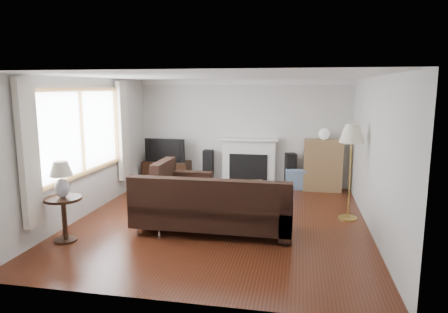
% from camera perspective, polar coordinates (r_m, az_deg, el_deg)
% --- Properties ---
extents(room, '(5.10, 5.60, 2.54)m').
position_cam_1_polar(room, '(6.83, -0.47, 0.82)').
color(room, '#491E10').
rests_on(room, ground).
extents(window, '(0.12, 2.74, 1.54)m').
position_cam_1_polar(window, '(7.48, -19.56, 3.36)').
color(window, brown).
rests_on(window, room).
extents(curtain_near, '(0.10, 0.35, 2.10)m').
position_cam_1_polar(curtain_near, '(6.22, -26.12, 0.31)').
color(curtain_near, beige).
rests_on(curtain_near, room).
extents(curtain_far, '(0.10, 0.35, 2.10)m').
position_cam_1_polar(curtain_far, '(8.81, -14.26, 3.54)').
color(curtain_far, beige).
rests_on(curtain_far, room).
extents(fireplace, '(1.40, 0.26, 1.15)m').
position_cam_1_polar(fireplace, '(9.49, 3.55, -0.78)').
color(fireplace, white).
rests_on(fireplace, room).
extents(tv_stand, '(1.11, 0.50, 0.56)m').
position_cam_1_polar(tv_stand, '(9.83, -8.14, -2.26)').
color(tv_stand, black).
rests_on(tv_stand, ground).
extents(television, '(0.98, 0.13, 0.56)m').
position_cam_1_polar(television, '(9.73, -8.22, 0.97)').
color(television, black).
rests_on(television, tv_stand).
extents(speaker_left, '(0.26, 0.30, 0.84)m').
position_cam_1_polar(speaker_left, '(9.60, -2.28, -1.59)').
color(speaker_left, black).
rests_on(speaker_left, ground).
extents(speaker_right, '(0.29, 0.32, 0.83)m').
position_cam_1_polar(speaker_right, '(9.36, 9.46, -2.05)').
color(speaker_right, black).
rests_on(speaker_right, ground).
extents(bookshelf, '(0.85, 0.40, 1.16)m').
position_cam_1_polar(bookshelf, '(9.31, 13.92, -1.22)').
color(bookshelf, olive).
rests_on(bookshelf, ground).
extents(globe_lamp, '(0.25, 0.25, 0.25)m').
position_cam_1_polar(globe_lamp, '(9.21, 14.10, 3.11)').
color(globe_lamp, white).
rests_on(globe_lamp, bookshelf).
extents(sectional_sofa, '(2.76, 2.02, 0.89)m').
position_cam_1_polar(sectional_sofa, '(6.51, -1.55, -6.90)').
color(sectional_sofa, black).
rests_on(sectional_sofa, ground).
extents(coffee_table, '(1.20, 0.77, 0.44)m').
position_cam_1_polar(coffee_table, '(8.07, 1.63, -5.27)').
color(coffee_table, '#976E48').
rests_on(coffee_table, ground).
extents(footstool, '(0.42, 0.42, 0.34)m').
position_cam_1_polar(footstool, '(7.26, -10.20, -7.55)').
color(footstool, black).
rests_on(footstool, ground).
extents(floor_lamp, '(0.52, 0.52, 1.69)m').
position_cam_1_polar(floor_lamp, '(7.36, 17.55, -2.20)').
color(floor_lamp, gold).
rests_on(floor_lamp, ground).
extents(side_table, '(0.55, 0.55, 0.69)m').
position_cam_1_polar(side_table, '(6.59, -21.84, -8.33)').
color(side_table, black).
rests_on(side_table, ground).
extents(table_lamp, '(0.34, 0.34, 0.54)m').
position_cam_1_polar(table_lamp, '(6.43, -22.19, -3.10)').
color(table_lamp, silver).
rests_on(table_lamp, side_table).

